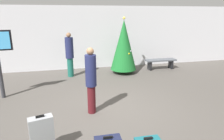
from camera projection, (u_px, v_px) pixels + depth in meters
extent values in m
plane|color=#514C47|center=(107.00, 111.00, 5.49)|extent=(16.00, 16.00, 0.00)
cube|color=silver|center=(86.00, 38.00, 9.54)|extent=(16.00, 0.20, 2.95)
cylinder|color=#4C3319|center=(123.00, 71.00, 9.04)|extent=(0.12, 0.12, 0.17)
cone|color=#196628|center=(124.00, 45.00, 8.72)|extent=(1.14, 1.14, 2.17)
sphere|color=#F2D84C|center=(124.00, 18.00, 8.41)|extent=(0.12, 0.12, 0.12)
sphere|color=yellow|center=(129.00, 54.00, 8.54)|extent=(0.08, 0.08, 0.08)
sphere|color=silver|center=(130.00, 51.00, 8.62)|extent=(0.08, 0.08, 0.08)
sphere|color=red|center=(121.00, 33.00, 8.68)|extent=(0.08, 0.08, 0.08)
sphere|color=red|center=(128.00, 48.00, 9.00)|extent=(0.08, 0.08, 0.08)
cylinder|color=#333338|center=(0.00, 75.00, 6.18)|extent=(0.12, 0.12, 1.51)
cube|color=#4C5159|center=(161.00, 60.00, 9.54)|extent=(1.48, 0.44, 0.06)
cube|color=black|center=(150.00, 66.00, 9.48)|extent=(0.08, 0.35, 0.42)
cube|color=black|center=(171.00, 64.00, 9.72)|extent=(0.08, 0.35, 0.42)
cylinder|color=#4C1419|center=(92.00, 99.00, 5.32)|extent=(0.22, 0.22, 0.77)
cylinder|color=#1E234C|center=(91.00, 71.00, 5.10)|extent=(0.39, 0.39, 0.82)
sphere|color=#8C6647|center=(90.00, 51.00, 4.97)|extent=(0.19, 0.19, 0.19)
cylinder|color=#19594C|center=(70.00, 67.00, 8.44)|extent=(0.25, 0.25, 0.80)
cylinder|color=#1E234C|center=(69.00, 48.00, 8.22)|extent=(0.46, 0.46, 0.85)
sphere|color=#8C6647|center=(69.00, 35.00, 8.08)|extent=(0.20, 0.20, 0.20)
cube|color=black|center=(108.00, 138.00, 3.34)|extent=(0.16, 0.03, 0.04)
cube|color=black|center=(148.00, 138.00, 3.06)|extent=(0.14, 0.03, 0.04)
cube|color=#9EA0A5|center=(42.00, 135.00, 3.75)|extent=(0.47, 0.29, 0.76)
cube|color=black|center=(40.00, 116.00, 3.64)|extent=(0.16, 0.07, 0.04)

